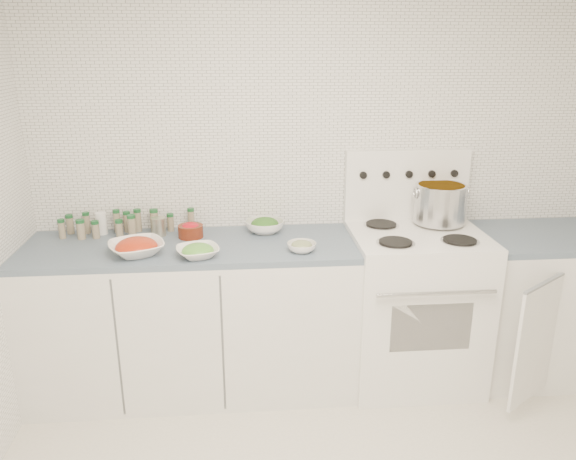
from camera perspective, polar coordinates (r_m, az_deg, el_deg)
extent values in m
cube|color=white|center=(3.42, 4.10, 6.29)|extent=(3.50, 0.02, 2.50)
cube|color=white|center=(3.36, -9.54, -8.96)|extent=(1.85, 0.62, 0.86)
cube|color=#465569|center=(3.19, -9.97, -1.74)|extent=(1.85, 0.62, 0.03)
cube|color=white|center=(3.48, 12.58, -7.72)|extent=(0.76, 0.65, 0.92)
cube|color=black|center=(3.19, 14.32, -9.54)|extent=(0.45, 0.01, 0.28)
cylinder|color=silver|center=(3.06, 14.89, -6.25)|extent=(0.65, 0.02, 0.02)
cube|color=white|center=(3.30, 13.13, -0.43)|extent=(0.76, 0.65, 0.01)
cube|color=white|center=(3.51, 11.95, 4.54)|extent=(0.76, 0.06, 0.43)
cylinder|color=silver|center=(3.10, 10.87, -1.30)|extent=(0.21, 0.21, 0.01)
cylinder|color=black|center=(3.10, 10.88, -1.19)|extent=(0.18, 0.18, 0.01)
cylinder|color=silver|center=(3.22, 17.05, -1.07)|extent=(0.21, 0.21, 0.01)
cylinder|color=black|center=(3.22, 17.06, -0.97)|extent=(0.18, 0.18, 0.01)
cylinder|color=silver|center=(3.40, 9.45, 0.51)|extent=(0.21, 0.21, 0.01)
cylinder|color=black|center=(3.39, 9.45, 0.61)|extent=(0.18, 0.18, 0.01)
cylinder|color=silver|center=(3.50, 15.17, 0.65)|extent=(0.21, 0.21, 0.01)
cylinder|color=black|center=(3.50, 15.17, 0.75)|extent=(0.18, 0.18, 0.01)
cylinder|color=black|center=(3.39, 7.64, 5.56)|extent=(0.04, 0.02, 0.04)
cylinder|color=black|center=(3.42, 9.94, 5.57)|extent=(0.04, 0.02, 0.04)
cylinder|color=black|center=(3.46, 12.19, 5.57)|extent=(0.04, 0.02, 0.04)
cylinder|color=black|center=(3.51, 14.39, 5.56)|extent=(0.04, 0.02, 0.04)
cylinder|color=black|center=(3.55, 16.53, 5.55)|extent=(0.04, 0.02, 0.04)
cube|color=white|center=(3.82, 24.46, -7.00)|extent=(0.89, 0.62, 0.86)
cube|color=#465569|center=(3.67, 25.38, -0.60)|extent=(0.89, 0.62, 0.03)
cube|color=white|center=(3.37, 23.82, -10.42)|extent=(0.34, 0.24, 0.70)
cylinder|color=silver|center=(3.46, 15.18, 2.62)|extent=(0.30, 0.30, 0.23)
cylinder|color=orange|center=(3.43, 15.31, 4.22)|extent=(0.27, 0.27, 0.03)
torus|color=silver|center=(3.39, 12.80, 3.71)|extent=(0.01, 0.07, 0.07)
torus|color=silver|center=(3.50, 17.67, 3.73)|extent=(0.01, 0.07, 0.07)
imported|color=white|center=(3.08, -15.13, -1.80)|extent=(0.37, 0.37, 0.07)
ellipsoid|color=#C13910|center=(3.07, -15.15, -1.55)|extent=(0.20, 0.20, 0.09)
imported|color=white|center=(2.98, -9.15, -2.21)|extent=(0.27, 0.27, 0.05)
ellipsoid|color=#449631|center=(2.98, -9.16, -2.01)|extent=(0.16, 0.16, 0.07)
imported|color=white|center=(3.33, -2.37, 0.37)|extent=(0.27, 0.27, 0.07)
ellipsoid|color=#1F5F1B|center=(3.32, -2.37, 0.69)|extent=(0.16, 0.16, 0.07)
imported|color=white|center=(3.02, 1.40, -1.75)|extent=(0.20, 0.20, 0.05)
ellipsoid|color=#32491D|center=(3.01, 1.40, -1.51)|extent=(0.11, 0.11, 0.05)
cylinder|color=#5F2010|center=(3.29, -9.86, -0.12)|extent=(0.14, 0.14, 0.07)
ellipsoid|color=red|center=(3.28, -9.88, 0.31)|extent=(0.11, 0.11, 0.05)
cylinder|color=white|center=(3.46, -18.43, 0.64)|extent=(0.07, 0.07, 0.13)
cylinder|color=#AAA590|center=(3.34, -13.02, 0.33)|extent=(0.09, 0.09, 0.11)
cylinder|color=gray|center=(3.54, -21.26, 0.42)|extent=(0.04, 0.04, 0.10)
cylinder|color=#164F24|center=(3.52, -21.37, 1.31)|extent=(0.04, 0.04, 0.02)
cylinder|color=gray|center=(3.51, -19.76, 0.55)|extent=(0.04, 0.04, 0.11)
cylinder|color=#164F24|center=(3.49, -19.87, 1.56)|extent=(0.04, 0.04, 0.02)
cylinder|color=gray|center=(3.46, -16.01, 0.68)|extent=(0.04, 0.04, 0.11)
cylinder|color=#164F24|center=(3.44, -16.10, 1.68)|extent=(0.04, 0.04, 0.02)
cylinder|color=gray|center=(3.47, -16.97, 0.75)|extent=(0.04, 0.04, 0.12)
cylinder|color=#164F24|center=(3.45, -17.07, 1.83)|extent=(0.04, 0.04, 0.02)
cylinder|color=gray|center=(3.45, -15.00, 0.81)|extent=(0.04, 0.04, 0.12)
cylinder|color=#164F24|center=(3.43, -15.09, 1.90)|extent=(0.04, 0.04, 0.02)
cylinder|color=gray|center=(3.42, -13.41, 0.80)|extent=(0.05, 0.05, 0.12)
cylinder|color=#164F24|center=(3.40, -13.49, 1.91)|extent=(0.05, 0.05, 0.02)
cylinder|color=gray|center=(3.42, -11.84, 0.63)|extent=(0.04, 0.04, 0.09)
cylinder|color=#164F24|center=(3.40, -11.89, 1.50)|extent=(0.04, 0.04, 0.02)
cylinder|color=gray|center=(3.41, -9.80, 0.95)|extent=(0.04, 0.04, 0.12)
cylinder|color=#164F24|center=(3.39, -9.86, 2.04)|extent=(0.04, 0.04, 0.02)
cylinder|color=gray|center=(3.47, -21.98, -0.03)|extent=(0.04, 0.04, 0.10)
cylinder|color=#164F24|center=(3.45, -22.09, 0.87)|extent=(0.04, 0.04, 0.02)
cylinder|color=gray|center=(3.42, -20.28, -0.08)|extent=(0.05, 0.05, 0.10)
cylinder|color=#164F24|center=(3.40, -20.38, 0.83)|extent=(0.05, 0.05, 0.02)
cylinder|color=gray|center=(3.40, -18.94, -0.10)|extent=(0.04, 0.04, 0.09)
cylinder|color=#164F24|center=(3.39, -19.03, 0.73)|extent=(0.04, 0.04, 0.02)
cylinder|color=gray|center=(3.38, -16.74, 0.00)|extent=(0.04, 0.04, 0.09)
cylinder|color=#164F24|center=(3.36, -16.82, 0.85)|extent=(0.04, 0.04, 0.02)
cylinder|color=gray|center=(3.35, -15.56, 0.23)|extent=(0.05, 0.05, 0.12)
cylinder|color=#164F24|center=(3.33, -15.66, 1.33)|extent=(0.05, 0.05, 0.02)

